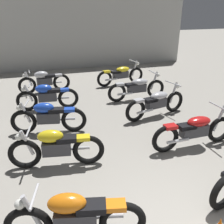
% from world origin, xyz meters
% --- Properties ---
extents(back_wall, '(13.14, 0.24, 3.60)m').
position_xyz_m(back_wall, '(0.00, 11.57, 1.80)').
color(back_wall, '#B2B2AD').
rests_on(back_wall, ground).
extents(motorcycle_left_row_0, '(1.94, 0.65, 0.88)m').
position_xyz_m(motorcycle_left_row_0, '(-1.52, 0.78, 0.46)').
color(motorcycle_left_row_0, black).
rests_on(motorcycle_left_row_0, ground).
extents(motorcycle_left_row_1, '(1.96, 0.57, 0.88)m').
position_xyz_m(motorcycle_left_row_1, '(-1.58, 2.71, 0.46)').
color(motorcycle_left_row_1, black).
rests_on(motorcycle_left_row_1, ground).
extents(motorcycle_left_row_2, '(1.95, 0.61, 0.88)m').
position_xyz_m(motorcycle_left_row_2, '(-1.62, 4.30, 0.46)').
color(motorcycle_left_row_2, black).
rests_on(motorcycle_left_row_2, ground).
extents(motorcycle_left_row_3, '(1.97, 0.48, 0.88)m').
position_xyz_m(motorcycle_left_row_3, '(-1.53, 5.96, 0.46)').
color(motorcycle_left_row_3, black).
rests_on(motorcycle_left_row_3, ground).
extents(motorcycle_left_row_4, '(1.97, 0.48, 0.88)m').
position_xyz_m(motorcycle_left_row_4, '(-1.52, 7.77, 0.46)').
color(motorcycle_left_row_4, black).
rests_on(motorcycle_left_row_4, ground).
extents(motorcycle_right_row_1, '(2.17, 0.68, 0.97)m').
position_xyz_m(motorcycle_right_row_1, '(1.60, 2.52, 0.45)').
color(motorcycle_right_row_1, black).
rests_on(motorcycle_right_row_1, ground).
extents(motorcycle_right_row_2, '(2.14, 0.80, 0.97)m').
position_xyz_m(motorcycle_right_row_2, '(1.56, 4.40, 0.45)').
color(motorcycle_right_row_2, black).
rests_on(motorcycle_right_row_2, ground).
extents(motorcycle_right_row_3, '(2.17, 0.68, 0.97)m').
position_xyz_m(motorcycle_right_row_3, '(1.59, 5.93, 0.45)').
color(motorcycle_right_row_3, black).
rests_on(motorcycle_right_row_3, ground).
extents(motorcycle_right_row_4, '(2.17, 0.69, 0.97)m').
position_xyz_m(motorcycle_right_row_4, '(1.65, 7.86, 0.45)').
color(motorcycle_right_row_4, black).
rests_on(motorcycle_right_row_4, ground).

